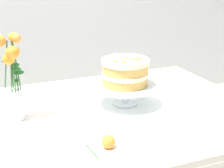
% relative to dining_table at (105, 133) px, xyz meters
% --- Properties ---
extents(dining_table, '(1.40, 1.00, 0.74)m').
position_rel_dining_table_xyz_m(dining_table, '(0.00, 0.00, 0.00)').
color(dining_table, white).
rests_on(dining_table, ground).
extents(linen_napkin, '(0.32, 0.32, 0.00)m').
position_rel_dining_table_xyz_m(linen_napkin, '(0.12, 0.06, 0.09)').
color(linen_napkin, white).
rests_on(linen_napkin, dining_table).
extents(cake_stand, '(0.29, 0.29, 0.10)m').
position_rel_dining_table_xyz_m(cake_stand, '(0.12, 0.06, 0.17)').
color(cake_stand, silver).
rests_on(cake_stand, linen_napkin).
extents(layer_cake, '(0.21, 0.21, 0.13)m').
position_rel_dining_table_xyz_m(layer_cake, '(0.12, 0.06, 0.25)').
color(layer_cake, tan).
rests_on(layer_cake, cake_stand).
extents(flower_vase, '(0.11, 0.09, 0.36)m').
position_rel_dining_table_xyz_m(flower_vase, '(-0.36, 0.09, 0.26)').
color(flower_vase, silver).
rests_on(flower_vase, dining_table).
extents(fallen_rose, '(0.09, 0.11, 0.05)m').
position_rel_dining_table_xyz_m(fallen_rose, '(-0.10, -0.29, 0.11)').
color(fallen_rose, '#2D6028').
rests_on(fallen_rose, dining_table).
extents(loose_petal_0, '(0.03, 0.02, 0.01)m').
position_rel_dining_table_xyz_m(loose_petal_0, '(-0.11, 0.30, 0.09)').
color(loose_petal_0, pink).
rests_on(loose_petal_0, dining_table).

